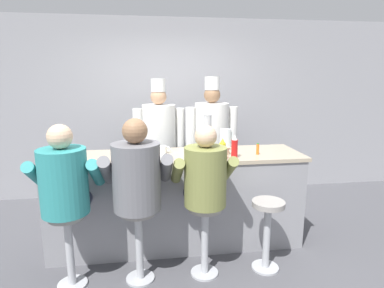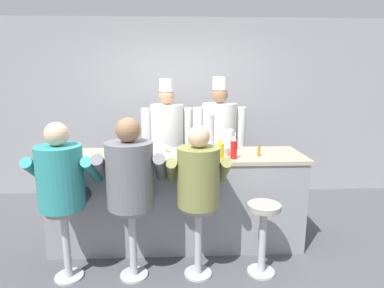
{
  "view_description": "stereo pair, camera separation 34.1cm",
  "coord_description": "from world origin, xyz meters",
  "px_view_note": "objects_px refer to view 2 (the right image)",
  "views": [
    {
      "loc": [
        -0.31,
        -2.98,
        1.85
      ],
      "look_at": [
        0.16,
        0.32,
        1.14
      ],
      "focal_mm": 30.0,
      "sensor_mm": 36.0,
      "label": 1
    },
    {
      "loc": [
        0.02,
        -3.01,
        1.85
      ],
      "look_at": [
        0.16,
        0.32,
        1.14
      ],
      "focal_mm": 30.0,
      "sensor_mm": 36.0,
      "label": 2
    }
  ],
  "objects_px": {
    "cup_stack_steel": "(210,132)",
    "empty_stool_round": "(263,228)",
    "diner_seated_grey": "(131,178)",
    "diner_seated_olive": "(198,181)",
    "water_pitcher_clear": "(228,140)",
    "coffee_mug_tan": "(225,152)",
    "coffee_mug_white": "(164,149)",
    "cook_in_whites_far": "(219,138)",
    "breakfast_plate": "(152,157)",
    "cook_in_whites_near": "(167,138)",
    "diner_seated_teal": "(62,181)",
    "mustard_bottle_yellow": "(220,150)",
    "cereal_bowl": "(200,157)",
    "ketchup_bottle_red": "(234,148)",
    "hot_sauce_bottle_orange": "(259,151)"
  },
  "relations": [
    {
      "from": "diner_seated_olive",
      "to": "hot_sauce_bottle_orange",
      "type": "bearing_deg",
      "value": 36.56
    },
    {
      "from": "cook_in_whites_near",
      "to": "mustard_bottle_yellow",
      "type": "bearing_deg",
      "value": -66.39
    },
    {
      "from": "coffee_mug_white",
      "to": "diner_seated_grey",
      "type": "xyz_separation_m",
      "value": [
        -0.27,
        -0.7,
        -0.11
      ]
    },
    {
      "from": "diner_seated_olive",
      "to": "cup_stack_steel",
      "type": "bearing_deg",
      "value": 77.51
    },
    {
      "from": "coffee_mug_tan",
      "to": "coffee_mug_white",
      "type": "height_order",
      "value": "coffee_mug_tan"
    },
    {
      "from": "water_pitcher_clear",
      "to": "coffee_mug_tan",
      "type": "relative_size",
      "value": 1.67
    },
    {
      "from": "diner_seated_olive",
      "to": "coffee_mug_white",
      "type": "bearing_deg",
      "value": 115.39
    },
    {
      "from": "water_pitcher_clear",
      "to": "cook_in_whites_far",
      "type": "distance_m",
      "value": 0.74
    },
    {
      "from": "ketchup_bottle_red",
      "to": "diner_seated_grey",
      "type": "distance_m",
      "value": 1.09
    },
    {
      "from": "diner_seated_teal",
      "to": "diner_seated_olive",
      "type": "bearing_deg",
      "value": -0.09
    },
    {
      "from": "water_pitcher_clear",
      "to": "diner_seated_teal",
      "type": "relative_size",
      "value": 0.16
    },
    {
      "from": "diner_seated_grey",
      "to": "diner_seated_olive",
      "type": "distance_m",
      "value": 0.61
    },
    {
      "from": "mustard_bottle_yellow",
      "to": "coffee_mug_tan",
      "type": "xyz_separation_m",
      "value": [
        0.08,
        0.21,
        -0.06
      ]
    },
    {
      "from": "coffee_mug_tan",
      "to": "diner_seated_grey",
      "type": "xyz_separation_m",
      "value": [
        -0.93,
        -0.54,
        -0.11
      ]
    },
    {
      "from": "coffee_mug_tan",
      "to": "diner_seated_grey",
      "type": "distance_m",
      "value": 1.08
    },
    {
      "from": "ketchup_bottle_red",
      "to": "mustard_bottle_yellow",
      "type": "bearing_deg",
      "value": -152.33
    },
    {
      "from": "ketchup_bottle_red",
      "to": "cook_in_whites_near",
      "type": "distance_m",
      "value": 1.44
    },
    {
      "from": "mustard_bottle_yellow",
      "to": "diner_seated_teal",
      "type": "relative_size",
      "value": 0.15
    },
    {
      "from": "cup_stack_steel",
      "to": "empty_stool_round",
      "type": "xyz_separation_m",
      "value": [
        0.41,
        -0.89,
        -0.75
      ]
    },
    {
      "from": "coffee_mug_tan",
      "to": "empty_stool_round",
      "type": "distance_m",
      "value": 0.87
    },
    {
      "from": "ketchup_bottle_red",
      "to": "coffee_mug_white",
      "type": "height_order",
      "value": "ketchup_bottle_red"
    },
    {
      "from": "cereal_bowl",
      "to": "cook_in_whites_near",
      "type": "relative_size",
      "value": 0.09
    },
    {
      "from": "cup_stack_steel",
      "to": "diner_seated_teal",
      "type": "height_order",
      "value": "diner_seated_teal"
    },
    {
      "from": "diner_seated_grey",
      "to": "diner_seated_olive",
      "type": "height_order",
      "value": "diner_seated_grey"
    },
    {
      "from": "cook_in_whites_near",
      "to": "cup_stack_steel",
      "type": "bearing_deg",
      "value": -56.25
    },
    {
      "from": "ketchup_bottle_red",
      "to": "cook_in_whites_far",
      "type": "xyz_separation_m",
      "value": [
        -0.01,
        1.12,
        -0.12
      ]
    },
    {
      "from": "water_pitcher_clear",
      "to": "mustard_bottle_yellow",
      "type": "bearing_deg",
      "value": -107.59
    },
    {
      "from": "ketchup_bottle_red",
      "to": "cook_in_whites_far",
      "type": "bearing_deg",
      "value": 90.51
    },
    {
      "from": "breakfast_plate",
      "to": "empty_stool_round",
      "type": "xyz_separation_m",
      "value": [
        1.06,
        -0.5,
        -0.57
      ]
    },
    {
      "from": "hot_sauce_bottle_orange",
      "to": "coffee_mug_tan",
      "type": "relative_size",
      "value": 0.88
    },
    {
      "from": "diner_seated_olive",
      "to": "mustard_bottle_yellow",
      "type": "bearing_deg",
      "value": 53.97
    },
    {
      "from": "coffee_mug_tan",
      "to": "empty_stool_round",
      "type": "relative_size",
      "value": 0.2
    },
    {
      "from": "diner_seated_grey",
      "to": "diner_seated_olive",
      "type": "bearing_deg",
      "value": -0.36
    },
    {
      "from": "hot_sauce_bottle_orange",
      "to": "cup_stack_steel",
      "type": "xyz_separation_m",
      "value": [
        -0.48,
        0.36,
        0.14
      ]
    },
    {
      "from": "breakfast_plate",
      "to": "empty_stool_round",
      "type": "relative_size",
      "value": 0.38
    },
    {
      "from": "diner_seated_grey",
      "to": "hot_sauce_bottle_orange",
      "type": "bearing_deg",
      "value": 21.13
    },
    {
      "from": "breakfast_plate",
      "to": "cereal_bowl",
      "type": "xyz_separation_m",
      "value": [
        0.49,
        -0.07,
        0.01
      ]
    },
    {
      "from": "diner_seated_teal",
      "to": "cereal_bowl",
      "type": "bearing_deg",
      "value": 17.38
    },
    {
      "from": "hot_sauce_bottle_orange",
      "to": "cook_in_whites_near",
      "type": "xyz_separation_m",
      "value": [
        -1.0,
        1.15,
        -0.08
      ]
    },
    {
      "from": "ketchup_bottle_red",
      "to": "cook_in_whites_near",
      "type": "relative_size",
      "value": 0.13
    },
    {
      "from": "breakfast_plate",
      "to": "empty_stool_round",
      "type": "distance_m",
      "value": 1.3
    },
    {
      "from": "coffee_mug_white",
      "to": "empty_stool_round",
      "type": "distance_m",
      "value": 1.33
    },
    {
      "from": "coffee_mug_white",
      "to": "cook_in_whites_far",
      "type": "distance_m",
      "value": 1.09
    },
    {
      "from": "hot_sauce_bottle_orange",
      "to": "coffee_mug_tan",
      "type": "height_order",
      "value": "hot_sauce_bottle_orange"
    },
    {
      "from": "breakfast_plate",
      "to": "diner_seated_grey",
      "type": "distance_m",
      "value": 0.49
    },
    {
      "from": "ketchup_bottle_red",
      "to": "diner_seated_grey",
      "type": "xyz_separation_m",
      "value": [
        -0.99,
        -0.4,
        -0.18
      ]
    },
    {
      "from": "cook_in_whites_near",
      "to": "coffee_mug_white",
      "type": "bearing_deg",
      "value": -89.85
    },
    {
      "from": "coffee_mug_white",
      "to": "cook_in_whites_near",
      "type": "height_order",
      "value": "cook_in_whites_near"
    },
    {
      "from": "ketchup_bottle_red",
      "to": "cereal_bowl",
      "type": "xyz_separation_m",
      "value": [
        -0.34,
        -0.01,
        -0.08
      ]
    },
    {
      "from": "mustard_bottle_yellow",
      "to": "cook_in_whites_near",
      "type": "xyz_separation_m",
      "value": [
        -0.58,
        1.32,
        -0.13
      ]
    }
  ]
}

